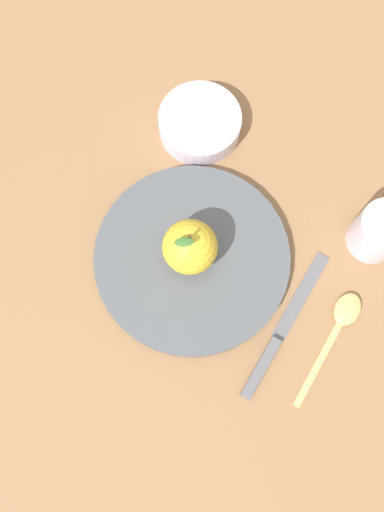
# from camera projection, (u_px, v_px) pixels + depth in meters

# --- Properties ---
(ground_plane) EXTENTS (2.40, 2.40, 0.00)m
(ground_plane) POSITION_uv_depth(u_px,v_px,m) (212.00, 265.00, 0.71)
(ground_plane) COLOR olive
(dinner_plate) EXTENTS (0.27, 0.27, 0.02)m
(dinner_plate) POSITION_uv_depth(u_px,v_px,m) (192.00, 258.00, 0.70)
(dinner_plate) COLOR #4C5156
(dinner_plate) RESTS_ON ground_plane
(apple) EXTENTS (0.07, 0.07, 0.09)m
(apple) POSITION_uv_depth(u_px,v_px,m) (190.00, 247.00, 0.66)
(apple) COLOR gold
(apple) RESTS_ON dinner_plate
(side_bowl) EXTENTS (0.12, 0.12, 0.03)m
(side_bowl) POSITION_uv_depth(u_px,v_px,m) (200.00, 122.00, 0.74)
(side_bowl) COLOR silver
(side_bowl) RESTS_ON ground_plane
(cup) EXTENTS (0.07, 0.07, 0.07)m
(cup) POSITION_uv_depth(u_px,v_px,m) (381.00, 231.00, 0.68)
(cup) COLOR silver
(cup) RESTS_ON ground_plane
(knife) EXTENTS (0.22, 0.07, 0.01)m
(knife) POSITION_uv_depth(u_px,v_px,m) (278.00, 337.00, 0.68)
(knife) COLOR #59595E
(knife) RESTS_ON ground_plane
(spoon) EXTENTS (0.17, 0.06, 0.01)m
(spoon) POSITION_uv_depth(u_px,v_px,m) (341.00, 321.00, 0.68)
(spoon) COLOR #D8B766
(spoon) RESTS_ON ground_plane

